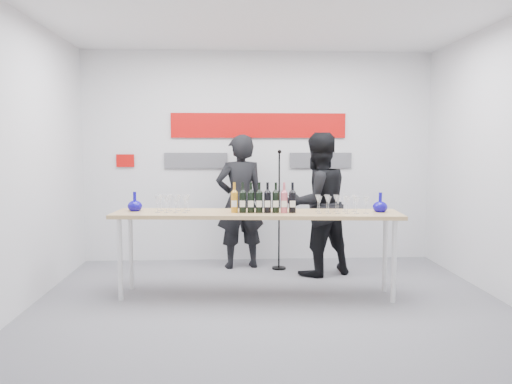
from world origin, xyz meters
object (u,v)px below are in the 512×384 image
presenter_left (240,202)px  presenter_right (317,204)px  tasting_table (256,218)px  mic_stand (279,233)px

presenter_left → presenter_right: 1.07m
tasting_table → presenter_right: (0.83, 0.88, 0.05)m
presenter_left → mic_stand: bearing=155.1°
tasting_table → presenter_right: bearing=51.4°
presenter_left → tasting_table: bearing=84.7°
tasting_table → mic_stand: (0.37, 1.18, -0.38)m
presenter_left → mic_stand: (0.52, -0.12, -0.41)m
presenter_left → mic_stand: 0.68m
presenter_left → mic_stand: size_ratio=1.13×
tasting_table → mic_stand: 1.30m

